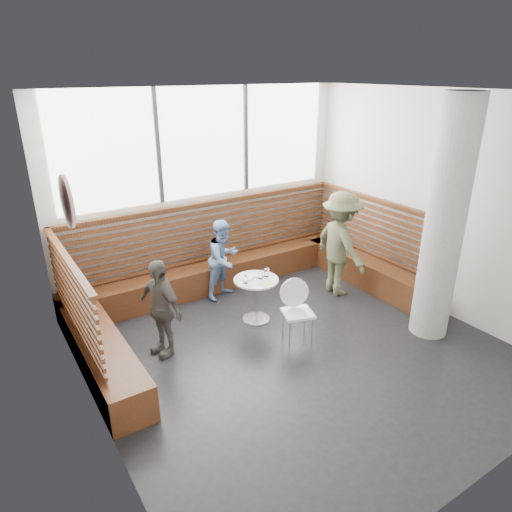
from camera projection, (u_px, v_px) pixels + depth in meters
room at (302, 236)px, 5.38m from camera, size 5.00×5.00×3.20m
booth at (229, 275)px, 7.20m from camera, size 5.00×2.50×1.44m
concrete_column at (445, 223)px, 5.84m from camera, size 0.50×0.50×3.20m
wall_art at (67, 202)px, 4.18m from camera, size 0.03×0.50×0.50m
cafe_table at (256, 291)px, 6.55m from camera, size 0.64×0.64×0.66m
cafe_chair at (295, 306)px, 6.09m from camera, size 0.40×0.39×0.84m
adult_man at (340, 244)px, 7.23m from camera, size 0.74×1.15×1.70m
child_back at (224, 259)px, 7.20m from camera, size 0.75×0.67×1.28m
child_left at (161, 308)px, 5.72m from camera, size 0.51×0.82×1.29m
plate_near at (246, 278)px, 6.50m from camera, size 0.19×0.19×0.01m
plate_far at (257, 274)px, 6.61m from camera, size 0.22×0.22×0.02m
glass_left at (245, 279)px, 6.34m from camera, size 0.07×0.07×0.11m
glass_mid at (260, 275)px, 6.48m from camera, size 0.07×0.07×0.11m
glass_right at (267, 272)px, 6.54m from camera, size 0.08×0.08×0.12m
menu_card at (267, 284)px, 6.33m from camera, size 0.20×0.15×0.00m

